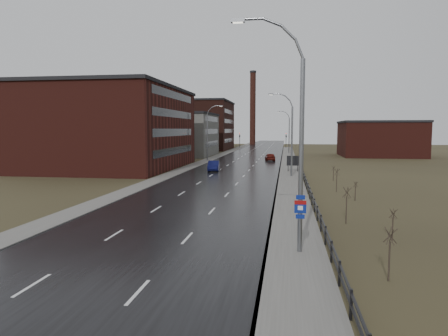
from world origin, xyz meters
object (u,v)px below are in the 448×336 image
(billboard, at_px, (293,161))
(car_far, at_px, (270,157))
(streetlight_main, at_px, (295,138))
(car_near, at_px, (214,166))

(billboard, height_order, car_far, billboard)
(streetlight_main, distance_m, billboard, 40.35)
(streetlight_main, bearing_deg, billboard, 89.10)
(car_near, height_order, car_far, car_far)
(streetlight_main, relative_size, billboard, 4.77)
(billboard, xyz_separation_m, car_near, (-12.13, -0.08, -0.91))
(streetlight_main, distance_m, car_far, 61.93)
(streetlight_main, distance_m, car_near, 41.98)
(billboard, distance_m, car_far, 21.92)
(streetlight_main, height_order, car_near, streetlight_main)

